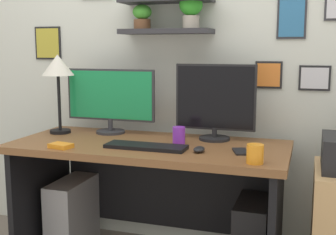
# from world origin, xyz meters

# --- Properties ---
(back_wall_assembly) EXTENTS (4.40, 0.24, 2.70)m
(back_wall_assembly) POSITION_xyz_m (0.00, 0.44, 1.36)
(back_wall_assembly) COLOR silver
(back_wall_assembly) RESTS_ON ground
(desk) EXTENTS (1.55, 0.68, 0.75)m
(desk) POSITION_xyz_m (0.00, 0.05, 0.54)
(desk) COLOR brown
(desk) RESTS_ON ground
(monitor_left) EXTENTS (0.58, 0.18, 0.40)m
(monitor_left) POSITION_xyz_m (-0.33, 0.22, 0.97)
(monitor_left) COLOR #2D2D33
(monitor_left) RESTS_ON desk
(monitor_right) EXTENTS (0.47, 0.18, 0.44)m
(monitor_right) POSITION_xyz_m (0.33, 0.22, 0.98)
(monitor_right) COLOR black
(monitor_right) RESTS_ON desk
(keyboard) EXTENTS (0.44, 0.14, 0.02)m
(keyboard) POSITION_xyz_m (0.03, -0.12, 0.76)
(keyboard) COLOR black
(keyboard) RESTS_ON desk
(computer_mouse) EXTENTS (0.06, 0.09, 0.03)m
(computer_mouse) POSITION_xyz_m (0.32, -0.12, 0.77)
(computer_mouse) COLOR black
(computer_mouse) RESTS_ON desk
(desk_lamp) EXTENTS (0.20, 0.20, 0.49)m
(desk_lamp) POSITION_xyz_m (-0.64, 0.11, 1.15)
(desk_lamp) COLOR black
(desk_lamp) RESTS_ON desk
(cell_phone) EXTENTS (0.11, 0.16, 0.01)m
(cell_phone) POSITION_xyz_m (0.53, -0.06, 0.76)
(cell_phone) COLOR black
(cell_phone) RESTS_ON desk
(coffee_mug) EXTENTS (0.08, 0.08, 0.09)m
(coffee_mug) POSITION_xyz_m (0.63, -0.25, 0.80)
(coffee_mug) COLOR orange
(coffee_mug) RESTS_ON desk
(pen_cup) EXTENTS (0.07, 0.07, 0.10)m
(pen_cup) POSITION_xyz_m (0.17, 0.02, 0.80)
(pen_cup) COLOR purple
(pen_cup) RESTS_ON desk
(scissors_tray) EXTENTS (0.13, 0.10, 0.02)m
(scissors_tray) POSITION_xyz_m (-0.41, -0.25, 0.76)
(scissors_tray) COLOR orange
(scissors_tray) RESTS_ON desk
(computer_tower_left) EXTENTS (0.18, 0.40, 0.45)m
(computer_tower_left) POSITION_xyz_m (-0.55, 0.09, 0.23)
(computer_tower_left) COLOR #99999E
(computer_tower_left) RESTS_ON ground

